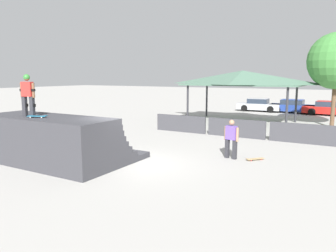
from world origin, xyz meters
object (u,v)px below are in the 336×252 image
at_px(bystander_walking, 231,137).
at_px(parked_car_blue, 293,107).
at_px(parked_car_red, 330,109).
at_px(skater_on_deck, 28,92).
at_px(skateboard_on_deck, 38,116).
at_px(skateboard_on_ground, 255,159).
at_px(parked_car_silver, 259,105).

height_order(bystander_walking, parked_car_blue, bystander_walking).
bearing_deg(parked_car_red, parked_car_blue, 173.81).
height_order(skater_on_deck, parked_car_blue, skater_on_deck).
height_order(skater_on_deck, bystander_walking, skater_on_deck).
xyz_separation_m(skateboard_on_deck, skateboard_on_ground, (7.13, 5.09, -1.92)).
bearing_deg(parked_car_silver, parked_car_blue, 3.53).
bearing_deg(bystander_walking, parked_car_silver, -67.70).
xyz_separation_m(skateboard_on_deck, parked_car_blue, (5.41, 24.61, -1.38)).
bearing_deg(skater_on_deck, parked_car_red, 55.44).
distance_m(skateboard_on_deck, parked_car_silver, 24.49).
distance_m(parked_car_blue, parked_car_red, 3.23).
bearing_deg(skater_on_deck, bystander_walking, 22.15).
bearing_deg(parked_car_blue, skater_on_deck, -101.97).
height_order(skateboard_on_deck, parked_car_red, skateboard_on_deck).
bearing_deg(parked_car_red, skater_on_deck, -108.26).
relative_size(skater_on_deck, bystander_walking, 0.99).
xyz_separation_m(bystander_walking, skateboard_on_ground, (0.98, 0.21, -0.88)).
bearing_deg(skateboard_on_deck, skater_on_deck, 155.63).
xyz_separation_m(bystander_walking, parked_car_silver, (-3.93, 19.47, -0.33)).
bearing_deg(parked_car_blue, bystander_walking, -86.20).
relative_size(skateboard_on_ground, parked_car_blue, 0.17).
distance_m(skateboard_on_ground, parked_car_red, 19.10).
xyz_separation_m(skater_on_deck, parked_car_red, (9.16, 24.10, -2.28)).
relative_size(skateboard_on_ground, parked_car_red, 0.17).
height_order(skater_on_deck, parked_car_silver, skater_on_deck).
relative_size(skater_on_deck, parked_car_silver, 0.40).
distance_m(bystander_walking, skateboard_on_ground, 1.33).
xyz_separation_m(skater_on_deck, skateboard_on_ground, (7.68, 5.06, -2.82)).
bearing_deg(parked_car_silver, skateboard_on_deck, -96.43).
distance_m(skater_on_deck, bystander_walking, 8.50).
relative_size(parked_car_blue, parked_car_red, 0.96).
distance_m(skateboard_on_deck, parked_car_red, 25.65).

